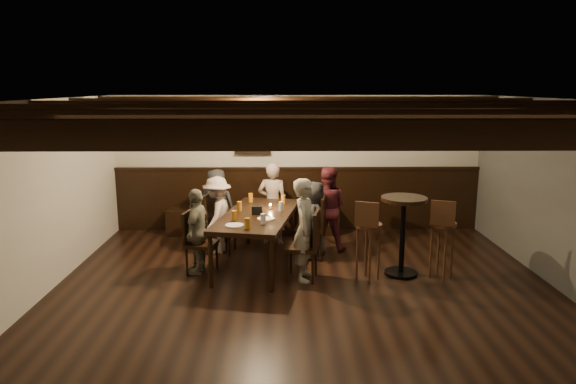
{
  "coord_description": "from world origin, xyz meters",
  "views": [
    {
      "loc": [
        -0.31,
        -5.56,
        2.56
      ],
      "look_at": [
        -0.21,
        1.3,
        1.14
      ],
      "focal_mm": 32.0,
      "sensor_mm": 36.0,
      "label": 1
    }
  ],
  "objects_px": {
    "chair_left_far": "(201,254)",
    "high_top_table": "(403,224)",
    "person_bench_right": "(327,208)",
    "person_right_far": "(305,230)",
    "chair_left_near": "(220,235)",
    "person_left_near": "(217,215)",
    "bar_stool_left": "(368,251)",
    "chair_right_near": "(312,239)",
    "person_right_near": "(314,220)",
    "dining_table": "(258,218)",
    "person_bench_left": "(217,207)",
    "bar_stool_right": "(442,249)",
    "person_left_far": "(198,231)",
    "person_bench_centre": "(273,204)",
    "chair_right_far": "(303,258)"
  },
  "relations": [
    {
      "from": "chair_left_far",
      "to": "person_left_near",
      "type": "bearing_deg",
      "value": -177.99
    },
    {
      "from": "person_right_near",
      "to": "dining_table",
      "type": "bearing_deg",
      "value": 120.96
    },
    {
      "from": "chair_right_far",
      "to": "bar_stool_right",
      "type": "xyz_separation_m",
      "value": [
        1.86,
        -0.01,
        0.12
      ]
    },
    {
      "from": "chair_right_near",
      "to": "bar_stool_left",
      "type": "bearing_deg",
      "value": -132.92
    },
    {
      "from": "chair_right_far",
      "to": "person_right_far",
      "type": "distance_m",
      "value": 0.4
    },
    {
      "from": "dining_table",
      "to": "person_right_near",
      "type": "bearing_deg",
      "value": 30.96
    },
    {
      "from": "person_bench_right",
      "to": "person_right_near",
      "type": "bearing_deg",
      "value": 71.57
    },
    {
      "from": "dining_table",
      "to": "person_bench_right",
      "type": "distance_m",
      "value": 1.27
    },
    {
      "from": "chair_left_far",
      "to": "bar_stool_right",
      "type": "xyz_separation_m",
      "value": [
        3.27,
        -0.27,
        0.14
      ]
    },
    {
      "from": "dining_table",
      "to": "person_left_near",
      "type": "xyz_separation_m",
      "value": [
        -0.65,
        0.58,
        -0.1
      ]
    },
    {
      "from": "person_right_near",
      "to": "bar_stool_left",
      "type": "bearing_deg",
      "value": -133.94
    },
    {
      "from": "person_bench_centre",
      "to": "bar_stool_right",
      "type": "bearing_deg",
      "value": 155.5
    },
    {
      "from": "chair_left_far",
      "to": "person_left_far",
      "type": "relative_size",
      "value": 0.74
    },
    {
      "from": "dining_table",
      "to": "person_bench_left",
      "type": "bearing_deg",
      "value": 135.0
    },
    {
      "from": "person_left_far",
      "to": "person_right_far",
      "type": "bearing_deg",
      "value": 90.0
    },
    {
      "from": "dining_table",
      "to": "high_top_table",
      "type": "distance_m",
      "value": 2.03
    },
    {
      "from": "person_bench_right",
      "to": "person_right_far",
      "type": "bearing_deg",
      "value": 83.66
    },
    {
      "from": "dining_table",
      "to": "person_left_near",
      "type": "bearing_deg",
      "value": 149.04
    },
    {
      "from": "person_bench_right",
      "to": "person_right_far",
      "type": "height_order",
      "value": "person_right_far"
    },
    {
      "from": "chair_left_near",
      "to": "bar_stool_left",
      "type": "xyz_separation_m",
      "value": [
        2.11,
        -1.21,
        0.13
      ]
    },
    {
      "from": "chair_right_near",
      "to": "person_left_near",
      "type": "height_order",
      "value": "person_left_near"
    },
    {
      "from": "person_bench_left",
      "to": "person_left_far",
      "type": "distance_m",
      "value": 1.36
    },
    {
      "from": "person_left_near",
      "to": "bar_stool_left",
      "type": "height_order",
      "value": "person_left_near"
    },
    {
      "from": "chair_right_near",
      "to": "person_right_far",
      "type": "distance_m",
      "value": 0.99
    },
    {
      "from": "chair_right_near",
      "to": "person_bench_centre",
      "type": "relative_size",
      "value": 0.7
    },
    {
      "from": "person_bench_right",
      "to": "person_bench_left",
      "type": "bearing_deg",
      "value": 0.0
    },
    {
      "from": "person_right_far",
      "to": "bar_stool_right",
      "type": "relative_size",
      "value": 1.24
    },
    {
      "from": "person_right_near",
      "to": "high_top_table",
      "type": "distance_m",
      "value": 1.38
    },
    {
      "from": "person_right_near",
      "to": "high_top_table",
      "type": "height_order",
      "value": "person_right_near"
    },
    {
      "from": "person_bench_right",
      "to": "person_left_near",
      "type": "distance_m",
      "value": 1.71
    },
    {
      "from": "person_left_far",
      "to": "person_bench_centre",
      "type": "bearing_deg",
      "value": 153.43
    },
    {
      "from": "chair_left_far",
      "to": "chair_right_near",
      "type": "distance_m",
      "value": 1.7
    },
    {
      "from": "chair_left_near",
      "to": "person_left_far",
      "type": "relative_size",
      "value": 0.78
    },
    {
      "from": "chair_right_near",
      "to": "bar_stool_right",
      "type": "xyz_separation_m",
      "value": [
        1.69,
        -0.89,
        0.12
      ]
    },
    {
      "from": "bar_stool_right",
      "to": "chair_right_near",
      "type": "bearing_deg",
      "value": 174.94
    },
    {
      "from": "chair_right_far",
      "to": "dining_table",
      "type": "bearing_deg",
      "value": 57.99
    },
    {
      "from": "chair_left_near",
      "to": "chair_right_far",
      "type": "bearing_deg",
      "value": 57.99
    },
    {
      "from": "chair_left_near",
      "to": "chair_left_far",
      "type": "height_order",
      "value": "chair_left_near"
    },
    {
      "from": "chair_left_far",
      "to": "high_top_table",
      "type": "xyz_separation_m",
      "value": [
        2.78,
        -0.12,
        0.45
      ]
    },
    {
      "from": "dining_table",
      "to": "person_left_near",
      "type": "height_order",
      "value": "person_left_near"
    },
    {
      "from": "person_right_far",
      "to": "person_bench_left",
      "type": "bearing_deg",
      "value": 50.71
    },
    {
      "from": "person_left_far",
      "to": "person_right_far",
      "type": "height_order",
      "value": "person_right_far"
    },
    {
      "from": "chair_right_near",
      "to": "bar_stool_left",
      "type": "relative_size",
      "value": 0.85
    },
    {
      "from": "chair_left_far",
      "to": "person_left_far",
      "type": "distance_m",
      "value": 0.33
    },
    {
      "from": "chair_left_near",
      "to": "person_right_far",
      "type": "distance_m",
      "value": 1.77
    },
    {
      "from": "dining_table",
      "to": "person_right_near",
      "type": "height_order",
      "value": "person_right_near"
    },
    {
      "from": "person_right_near",
      "to": "person_right_far",
      "type": "distance_m",
      "value": 0.91
    },
    {
      "from": "person_bench_right",
      "to": "bar_stool_left",
      "type": "bearing_deg",
      "value": 118.49
    },
    {
      "from": "person_right_near",
      "to": "high_top_table",
      "type": "bearing_deg",
      "value": -111.35
    },
    {
      "from": "person_bench_left",
      "to": "person_right_near",
      "type": "height_order",
      "value": "person_bench_left"
    }
  ]
}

